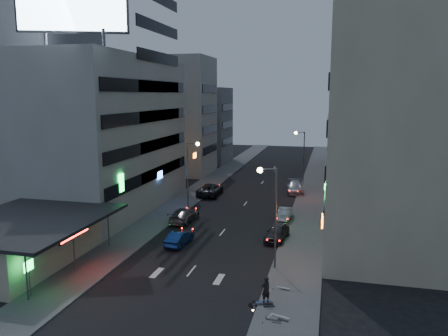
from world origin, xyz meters
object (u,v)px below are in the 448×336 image
(scooter_black_b, at_px, (273,294))
(road_car_blue, at_px, (179,238))
(scooter_silver_b, at_px, (291,282))
(parked_car_right_mid, at_px, (284,215))
(scooter_black_a, at_px, (282,313))
(parked_car_left, at_px, (210,189))
(scooter_silver_a, at_px, (291,310))
(parked_car_right_far, at_px, (295,187))
(road_car_silver, at_px, (184,215))
(scooter_blue, at_px, (272,293))
(person, at_px, (266,290))
(parked_car_right_near, at_px, (277,233))

(scooter_black_b, bearing_deg, road_car_blue, 27.48)
(road_car_blue, distance_m, scooter_silver_b, 12.92)
(parked_car_right_mid, relative_size, scooter_silver_b, 2.48)
(scooter_black_a, height_order, scooter_black_b, scooter_black_b)
(parked_car_left, distance_m, scooter_silver_a, 34.20)
(parked_car_right_mid, height_order, parked_car_right_far, parked_car_right_far)
(parked_car_right_mid, distance_m, road_car_silver, 11.00)
(road_car_blue, relative_size, scooter_black_a, 2.50)
(scooter_blue, relative_size, scooter_silver_b, 0.99)
(road_car_blue, relative_size, person, 2.24)
(parked_car_left, relative_size, scooter_black_b, 2.91)
(scooter_silver_a, bearing_deg, parked_car_right_mid, 25.12)
(road_car_silver, height_order, scooter_black_a, road_car_silver)
(parked_car_left, xyz_separation_m, scooter_black_b, (12.56, -29.49, -0.08))
(parked_car_right_mid, relative_size, road_car_silver, 0.79)
(scooter_silver_a, bearing_deg, scooter_silver_b, 23.52)
(parked_car_right_mid, xyz_separation_m, person, (0.86, -19.76, 0.34))
(person, height_order, scooter_black_b, person)
(person, distance_m, scooter_blue, 0.65)
(parked_car_right_near, height_order, parked_car_right_far, parked_car_right_far)
(road_car_blue, bearing_deg, parked_car_right_mid, -125.40)
(parked_car_left, distance_m, scooter_black_b, 32.05)
(road_car_silver, bearing_deg, parked_car_right_near, 163.06)
(parked_car_right_mid, height_order, scooter_silver_b, parked_car_right_mid)
(parked_car_left, xyz_separation_m, scooter_black_a, (13.38, -31.61, -0.22))
(parked_car_right_mid, relative_size, scooter_black_b, 1.98)
(road_car_silver, height_order, person, person)
(parked_car_right_far, distance_m, scooter_black_a, 36.08)
(parked_car_right_near, relative_size, scooter_silver_a, 2.26)
(scooter_black_b, height_order, scooter_silver_b, scooter_black_b)
(parked_car_right_mid, distance_m, scooter_black_a, 21.98)
(person, height_order, scooter_silver_b, person)
(parked_car_left, bearing_deg, scooter_silver_a, 112.37)
(road_car_blue, height_order, scooter_black_b, scooter_black_b)
(parked_car_right_mid, bearing_deg, parked_car_right_near, -88.89)
(person, relative_size, scooter_black_a, 1.12)
(road_car_blue, xyz_separation_m, scooter_black_b, (9.91, -9.51, 0.09))
(parked_car_right_far, height_order, scooter_black_b, parked_car_right_far)
(scooter_black_b, distance_m, scooter_silver_b, 2.63)
(parked_car_right_near, relative_size, person, 2.46)
(parked_car_left, distance_m, scooter_blue, 31.66)
(person, distance_m, scooter_silver_a, 2.55)
(scooter_silver_a, relative_size, scooter_black_b, 0.95)
(parked_car_right_far, relative_size, scooter_black_b, 2.68)
(parked_car_right_far, bearing_deg, road_car_blue, -116.23)
(road_car_silver, xyz_separation_m, person, (11.44, -16.72, 0.27))
(parked_car_right_mid, height_order, road_car_blue, parked_car_right_mid)
(parked_car_right_mid, distance_m, scooter_silver_a, 21.69)
(scooter_blue, xyz_separation_m, scooter_silver_b, (1.06, 2.10, 0.00))
(person, bearing_deg, scooter_silver_a, 94.18)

